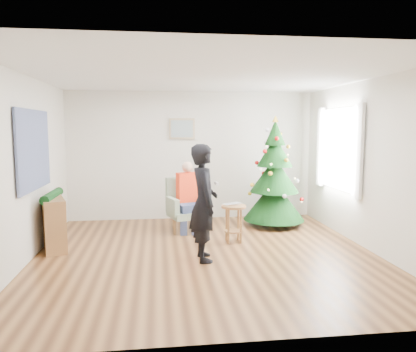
{
  "coord_description": "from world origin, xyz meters",
  "views": [
    {
      "loc": [
        -0.7,
        -5.78,
        1.86
      ],
      "look_at": [
        0.1,
        0.6,
        1.1
      ],
      "focal_mm": 35.0,
      "sensor_mm": 36.0,
      "label": 1
    }
  ],
  "objects": [
    {
      "name": "floor",
      "position": [
        0.0,
        0.0,
        0.0
      ],
      "size": [
        5.0,
        5.0,
        0.0
      ],
      "primitive_type": "plane",
      "color": "brown",
      "rests_on": "ground"
    },
    {
      "name": "ceiling",
      "position": [
        0.0,
        0.0,
        2.6
      ],
      "size": [
        5.0,
        5.0,
        0.0
      ],
      "primitive_type": "plane",
      "rotation": [
        3.14,
        0.0,
        0.0
      ],
      "color": "white",
      "rests_on": "wall_back"
    },
    {
      "name": "wall_back",
      "position": [
        0.0,
        2.5,
        1.3
      ],
      "size": [
        5.0,
        0.0,
        5.0
      ],
      "primitive_type": "plane",
      "rotation": [
        1.57,
        0.0,
        0.0
      ],
      "color": "silver",
      "rests_on": "floor"
    },
    {
      "name": "wall_front",
      "position": [
        0.0,
        -2.5,
        1.3
      ],
      "size": [
        5.0,
        0.0,
        5.0
      ],
      "primitive_type": "plane",
      "rotation": [
        -1.57,
        0.0,
        0.0
      ],
      "color": "silver",
      "rests_on": "floor"
    },
    {
      "name": "wall_left",
      "position": [
        -2.5,
        0.0,
        1.3
      ],
      "size": [
        0.0,
        5.0,
        5.0
      ],
      "primitive_type": "plane",
      "rotation": [
        1.57,
        0.0,
        1.57
      ],
      "color": "silver",
      "rests_on": "floor"
    },
    {
      "name": "wall_right",
      "position": [
        2.5,
        0.0,
        1.3
      ],
      "size": [
        0.0,
        5.0,
        5.0
      ],
      "primitive_type": "plane",
      "rotation": [
        1.57,
        0.0,
        -1.57
      ],
      "color": "silver",
      "rests_on": "floor"
    },
    {
      "name": "window_panel",
      "position": [
        2.47,
        1.0,
        1.5
      ],
      "size": [
        0.04,
        1.3,
        1.4
      ],
      "primitive_type": "cube",
      "color": "white",
      "rests_on": "wall_right"
    },
    {
      "name": "curtains",
      "position": [
        2.44,
        1.0,
        1.5
      ],
      "size": [
        0.05,
        1.75,
        1.5
      ],
      "color": "white",
      "rests_on": "wall_right"
    },
    {
      "name": "christmas_tree",
      "position": [
        1.51,
        1.67,
        0.95
      ],
      "size": [
        1.16,
        1.16,
        2.1
      ],
      "rotation": [
        0.0,
        0.0,
        -0.26
      ],
      "color": "#3F2816",
      "rests_on": "floor"
    },
    {
      "name": "stool",
      "position": [
        0.52,
        0.62,
        0.31
      ],
      "size": [
        0.41,
        0.41,
        0.61
      ],
      "rotation": [
        0.0,
        0.0,
        0.21
      ],
      "color": "brown",
      "rests_on": "floor"
    },
    {
      "name": "laptop",
      "position": [
        0.52,
        0.62,
        0.62
      ],
      "size": [
        0.4,
        0.36,
        0.03
      ],
      "primitive_type": "imported",
      "rotation": [
        0.0,
        0.0,
        0.56
      ],
      "color": "silver",
      "rests_on": "stool"
    },
    {
      "name": "armchair",
      "position": [
        -0.18,
        1.47,
        0.35
      ],
      "size": [
        0.81,
        0.78,
        0.96
      ],
      "rotation": [
        0.0,
        0.0,
        0.3
      ],
      "color": "gray",
      "rests_on": "floor"
    },
    {
      "name": "seated_person",
      "position": [
        -0.16,
        1.42,
        0.64
      ],
      "size": [
        0.46,
        0.6,
        1.26
      ],
      "rotation": [
        0.0,
        0.0,
        0.3
      ],
      "color": "navy",
      "rests_on": "armchair"
    },
    {
      "name": "standing_man",
      "position": [
        -0.06,
        -0.22,
        0.82
      ],
      "size": [
        0.44,
        0.63,
        1.65
      ],
      "primitive_type": "imported",
      "rotation": [
        0.0,
        0.0,
        1.64
      ],
      "color": "black",
      "rests_on": "floor"
    },
    {
      "name": "game_controller",
      "position": [
        0.11,
        -0.25,
        1.1
      ],
      "size": [
        0.05,
        0.13,
        0.04
      ],
      "primitive_type": "cube",
      "rotation": [
        0.0,
        0.0,
        0.07
      ],
      "color": "white",
      "rests_on": "standing_man"
    },
    {
      "name": "console",
      "position": [
        -2.33,
        0.67,
        0.4
      ],
      "size": [
        0.6,
        1.04,
        0.8
      ],
      "primitive_type": "cube",
      "rotation": [
        0.0,
        0.0,
        0.32
      ],
      "color": "brown",
      "rests_on": "floor"
    },
    {
      "name": "garland",
      "position": [
        -2.33,
        0.67,
        0.82
      ],
      "size": [
        0.14,
        0.9,
        0.14
      ],
      "primitive_type": "cylinder",
      "rotation": [
        1.57,
        0.0,
        0.0
      ],
      "color": "black",
      "rests_on": "console"
    },
    {
      "name": "tapestry",
      "position": [
        -2.46,
        0.3,
        1.55
      ],
      "size": [
        0.03,
        1.5,
        1.15
      ],
      "primitive_type": "cube",
      "color": "black",
      "rests_on": "wall_left"
    },
    {
      "name": "framed_picture",
      "position": [
        -0.2,
        2.46,
        1.85
      ],
      "size": [
        0.52,
        0.05,
        0.42
      ],
      "color": "tan",
      "rests_on": "wall_back"
    }
  ]
}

